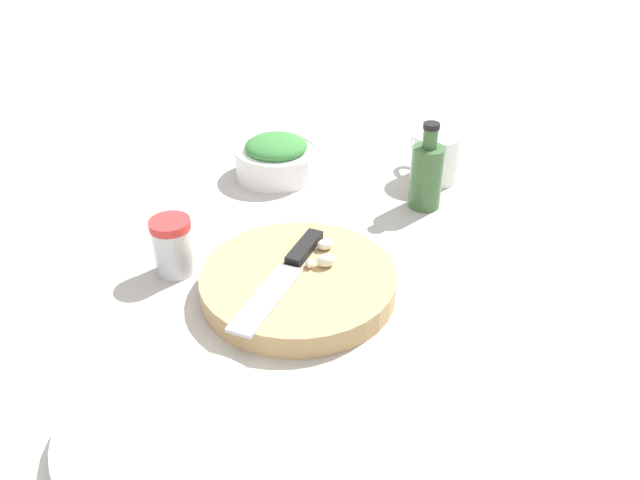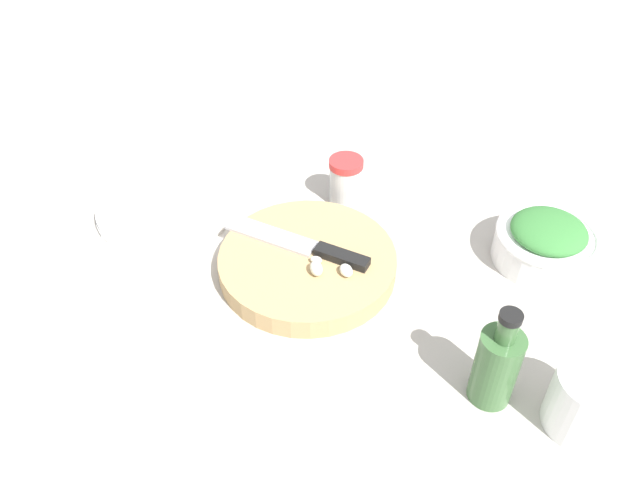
% 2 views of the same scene
% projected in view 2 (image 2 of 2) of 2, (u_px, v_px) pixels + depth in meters
% --- Properties ---
extents(ground_plane, '(5.00, 5.00, 0.00)m').
position_uv_depth(ground_plane, '(339.00, 287.00, 0.90)').
color(ground_plane, '#B2ADA3').
extents(cutting_board, '(0.26, 0.26, 0.03)m').
position_uv_depth(cutting_board, '(307.00, 263.00, 0.92)').
color(cutting_board, tan).
rests_on(cutting_board, ground_plane).
extents(chef_knife, '(0.22, 0.10, 0.01)m').
position_uv_depth(chef_knife, '(303.00, 245.00, 0.92)').
color(chef_knife, black).
rests_on(chef_knife, cutting_board).
extents(garlic_cloves, '(0.07, 0.04, 0.02)m').
position_uv_depth(garlic_cloves, '(327.00, 268.00, 0.87)').
color(garlic_cloves, silver).
rests_on(garlic_cloves, cutting_board).
extents(herb_bowl, '(0.15, 0.15, 0.07)m').
position_uv_depth(herb_bowl, '(546.00, 242.00, 0.92)').
color(herb_bowl, white).
rests_on(herb_bowl, ground_plane).
extents(spice_jar, '(0.06, 0.06, 0.08)m').
position_uv_depth(spice_jar, '(346.00, 181.00, 1.03)').
color(spice_jar, silver).
rests_on(spice_jar, ground_plane).
extents(coffee_mug, '(0.11, 0.09, 0.08)m').
position_uv_depth(coffee_mug, '(590.00, 401.00, 0.71)').
color(coffee_mug, white).
rests_on(coffee_mug, ground_plane).
extents(plate_stack, '(0.22, 0.22, 0.02)m').
position_uv_depth(plate_stack, '(165.00, 207.00, 1.03)').
color(plate_stack, white).
rests_on(plate_stack, ground_plane).
extents(oil_bottle, '(0.05, 0.05, 0.15)m').
position_uv_depth(oil_bottle, '(497.00, 365.00, 0.73)').
color(oil_bottle, '#3D6638').
rests_on(oil_bottle, ground_plane).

